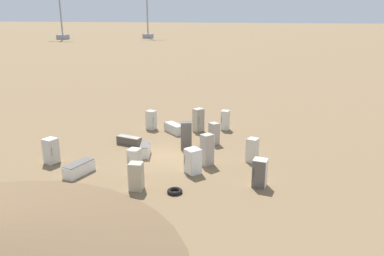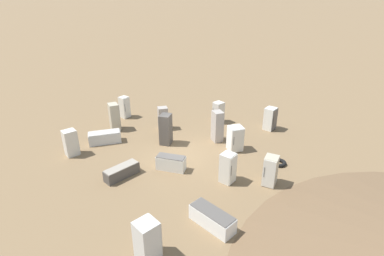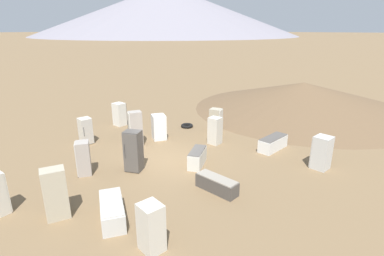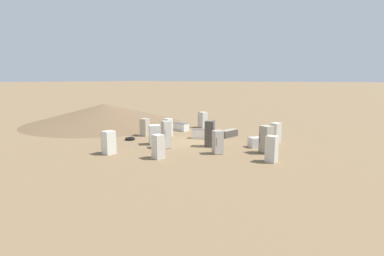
{
  "view_description": "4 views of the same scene",
  "coord_description": "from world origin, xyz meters",
  "px_view_note": "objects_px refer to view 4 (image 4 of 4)",
  "views": [
    {
      "loc": [
        8.57,
        -21.26,
        8.73
      ],
      "look_at": [
        1.39,
        0.46,
        1.87
      ],
      "focal_mm": 35.0,
      "sensor_mm": 36.0,
      "label": 1
    },
    {
      "loc": [
        -11.81,
        -9.16,
        8.57
      ],
      "look_at": [
        1.38,
        0.19,
        1.12
      ],
      "focal_mm": 28.0,
      "sensor_mm": 36.0,
      "label": 2
    },
    {
      "loc": [
        -8.68,
        10.44,
        6.26
      ],
      "look_at": [
        -1.16,
        -0.57,
        1.79
      ],
      "focal_mm": 28.0,
      "sensor_mm": 36.0,
      "label": 3
    },
    {
      "loc": [
        19.05,
        12.61,
        4.9
      ],
      "look_at": [
        0.27,
        -0.21,
        1.16
      ],
      "focal_mm": 28.0,
      "sensor_mm": 36.0,
      "label": 4
    }
  ],
  "objects_px": {
    "discarded_fridge_8": "(261,142)",
    "discarded_fridge_12": "(158,147)",
    "discarded_fridge_7": "(229,133)",
    "discarded_fridge_1": "(218,142)",
    "discarded_fridge_6": "(155,135)",
    "discarded_fridge_14": "(201,134)",
    "discarded_fridge_11": "(276,133)",
    "discarded_fridge_0": "(168,127)",
    "discarded_fridge_10": "(272,149)",
    "discarded_fridge_4": "(203,120)",
    "scrap_tire": "(130,139)",
    "discarded_fridge_15": "(109,142)",
    "discarded_fridge_3": "(166,135)",
    "discarded_fridge_9": "(179,126)",
    "discarded_fridge_2": "(210,134)",
    "discarded_fridge_13": "(266,140)",
    "discarded_fridge_5": "(145,127)"
  },
  "relations": [
    {
      "from": "discarded_fridge_8",
      "to": "discarded_fridge_12",
      "type": "height_order",
      "value": "discarded_fridge_12"
    },
    {
      "from": "discarded_fridge_3",
      "to": "discarded_fridge_9",
      "type": "xyz_separation_m",
      "value": [
        -6.56,
        -3.72,
        -0.62
      ]
    },
    {
      "from": "discarded_fridge_10",
      "to": "discarded_fridge_12",
      "type": "distance_m",
      "value": 6.88
    },
    {
      "from": "discarded_fridge_6",
      "to": "discarded_fridge_3",
      "type": "bearing_deg",
      "value": -68.94
    },
    {
      "from": "discarded_fridge_15",
      "to": "scrap_tire",
      "type": "xyz_separation_m",
      "value": [
        -4.0,
        -2.18,
        -0.67
      ]
    },
    {
      "from": "discarded_fridge_2",
      "to": "discarded_fridge_12",
      "type": "distance_m",
      "value": 4.76
    },
    {
      "from": "discarded_fridge_2",
      "to": "scrap_tire",
      "type": "height_order",
      "value": "discarded_fridge_2"
    },
    {
      "from": "discarded_fridge_9",
      "to": "discarded_fridge_4",
      "type": "bearing_deg",
      "value": -10.61
    },
    {
      "from": "discarded_fridge_6",
      "to": "discarded_fridge_11",
      "type": "distance_m",
      "value": 9.38
    },
    {
      "from": "discarded_fridge_7",
      "to": "discarded_fridge_8",
      "type": "bearing_deg",
      "value": 160.43
    },
    {
      "from": "discarded_fridge_8",
      "to": "discarded_fridge_11",
      "type": "bearing_deg",
      "value": 118.63
    },
    {
      "from": "scrap_tire",
      "to": "discarded_fridge_8",
      "type": "bearing_deg",
      "value": 111.07
    },
    {
      "from": "discarded_fridge_10",
      "to": "discarded_fridge_12",
      "type": "relative_size",
      "value": 1.05
    },
    {
      "from": "discarded_fridge_1",
      "to": "discarded_fridge_15",
      "type": "bearing_deg",
      "value": -16.44
    },
    {
      "from": "discarded_fridge_11",
      "to": "discarded_fridge_14",
      "type": "xyz_separation_m",
      "value": [
        2.06,
        -5.58,
        -0.37
      ]
    },
    {
      "from": "discarded_fridge_12",
      "to": "discarded_fridge_11",
      "type": "bearing_deg",
      "value": 77.71
    },
    {
      "from": "discarded_fridge_10",
      "to": "discarded_fridge_15",
      "type": "bearing_deg",
      "value": 117.19
    },
    {
      "from": "discarded_fridge_0",
      "to": "discarded_fridge_2",
      "type": "relative_size",
      "value": 0.81
    },
    {
      "from": "discarded_fridge_4",
      "to": "discarded_fridge_13",
      "type": "bearing_deg",
      "value": 156.1
    },
    {
      "from": "discarded_fridge_4",
      "to": "discarded_fridge_14",
      "type": "distance_m",
      "value": 5.77
    },
    {
      "from": "discarded_fridge_10",
      "to": "discarded_fridge_15",
      "type": "xyz_separation_m",
      "value": [
        4.16,
        -9.54,
        -0.02
      ]
    },
    {
      "from": "discarded_fridge_7",
      "to": "discarded_fridge_1",
      "type": "bearing_deg",
      "value": 119.1
    },
    {
      "from": "discarded_fridge_7",
      "to": "discarded_fridge_0",
      "type": "bearing_deg",
      "value": 39.97
    },
    {
      "from": "discarded_fridge_10",
      "to": "discarded_fridge_14",
      "type": "bearing_deg",
      "value": 67.32
    },
    {
      "from": "discarded_fridge_1",
      "to": "discarded_fridge_6",
      "type": "relative_size",
      "value": 1.05
    },
    {
      "from": "discarded_fridge_0",
      "to": "discarded_fridge_11",
      "type": "height_order",
      "value": "discarded_fridge_0"
    },
    {
      "from": "discarded_fridge_1",
      "to": "discarded_fridge_4",
      "type": "height_order",
      "value": "discarded_fridge_4"
    },
    {
      "from": "discarded_fridge_13",
      "to": "discarded_fridge_15",
      "type": "bearing_deg",
      "value": 64.28
    },
    {
      "from": "discarded_fridge_13",
      "to": "discarded_fridge_3",
      "type": "bearing_deg",
      "value": 50.44
    },
    {
      "from": "discarded_fridge_5",
      "to": "discarded_fridge_10",
      "type": "xyz_separation_m",
      "value": [
        1.88,
        11.98,
        0.04
      ]
    },
    {
      "from": "discarded_fridge_2",
      "to": "discarded_fridge_8",
      "type": "bearing_deg",
      "value": 103.53
    },
    {
      "from": "discarded_fridge_3",
      "to": "discarded_fridge_10",
      "type": "height_order",
      "value": "discarded_fridge_3"
    },
    {
      "from": "discarded_fridge_15",
      "to": "discarded_fridge_12",
      "type": "bearing_deg",
      "value": -69.91
    },
    {
      "from": "discarded_fridge_4",
      "to": "discarded_fridge_9",
      "type": "relative_size",
      "value": 0.78
    },
    {
      "from": "discarded_fridge_12",
      "to": "scrap_tire",
      "type": "height_order",
      "value": "discarded_fridge_12"
    },
    {
      "from": "discarded_fridge_0",
      "to": "discarded_fridge_15",
      "type": "distance_m",
      "value": 7.05
    },
    {
      "from": "discarded_fridge_8",
      "to": "discarded_fridge_9",
      "type": "height_order",
      "value": "discarded_fridge_9"
    },
    {
      "from": "discarded_fridge_9",
      "to": "discarded_fridge_8",
      "type": "bearing_deg",
      "value": -94.27
    },
    {
      "from": "discarded_fridge_7",
      "to": "discarded_fridge_11",
      "type": "height_order",
      "value": "discarded_fridge_11"
    },
    {
      "from": "discarded_fridge_11",
      "to": "discarded_fridge_6",
      "type": "bearing_deg",
      "value": 53.78
    },
    {
      "from": "discarded_fridge_12",
      "to": "discarded_fridge_9",
      "type": "bearing_deg",
      "value": 133.66
    },
    {
      "from": "discarded_fridge_3",
      "to": "discarded_fridge_9",
      "type": "bearing_deg",
      "value": -116.78
    },
    {
      "from": "discarded_fridge_9",
      "to": "discarded_fridge_10",
      "type": "relative_size",
      "value": 1.29
    },
    {
      "from": "discarded_fridge_14",
      "to": "discarded_fridge_2",
      "type": "bearing_deg",
      "value": -154.35
    },
    {
      "from": "discarded_fridge_13",
      "to": "scrap_tire",
      "type": "distance_m",
      "value": 10.87
    },
    {
      "from": "discarded_fridge_4",
      "to": "discarded_fridge_13",
      "type": "height_order",
      "value": "discarded_fridge_13"
    },
    {
      "from": "discarded_fridge_11",
      "to": "scrap_tire",
      "type": "bearing_deg",
      "value": 44.96
    },
    {
      "from": "discarded_fridge_10",
      "to": "discarded_fridge_4",
      "type": "bearing_deg",
      "value": 53.86
    },
    {
      "from": "discarded_fridge_6",
      "to": "discarded_fridge_14",
      "type": "height_order",
      "value": "discarded_fridge_6"
    },
    {
      "from": "discarded_fridge_6",
      "to": "discarded_fridge_13",
      "type": "xyz_separation_m",
      "value": [
        -2.13,
        7.91,
        0.18
      ]
    }
  ]
}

